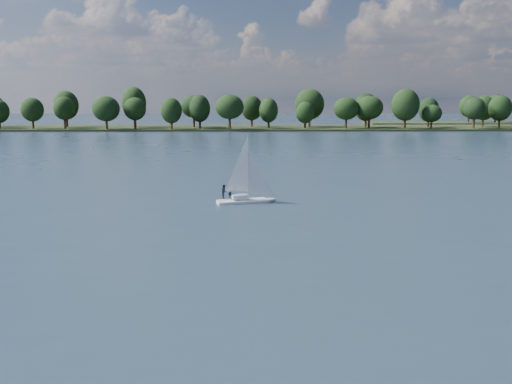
# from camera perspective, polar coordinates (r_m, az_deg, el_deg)

# --- Properties ---
(ground) EXTENTS (700.00, 700.00, 0.00)m
(ground) POSITION_cam_1_polar(r_m,az_deg,el_deg) (121.78, 2.99, 3.61)
(ground) COLOR #233342
(ground) RESTS_ON ground
(far_shore) EXTENTS (660.00, 40.00, 1.50)m
(far_shore) POSITION_cam_1_polar(r_m,az_deg,el_deg) (233.36, 1.19, 6.35)
(far_shore) COLOR black
(far_shore) RESTS_ON ground
(sailboat) EXTENTS (6.64, 3.47, 8.41)m
(sailboat) POSITION_cam_1_polar(r_m,az_deg,el_deg) (66.48, -1.32, 0.91)
(sailboat) COLOR white
(sailboat) RESTS_ON ground
(treeline) EXTENTS (562.45, 73.98, 18.08)m
(treeline) POSITION_cam_1_polar(r_m,az_deg,el_deg) (229.71, -0.07, 8.33)
(treeline) COLOR black
(treeline) RESTS_ON ground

